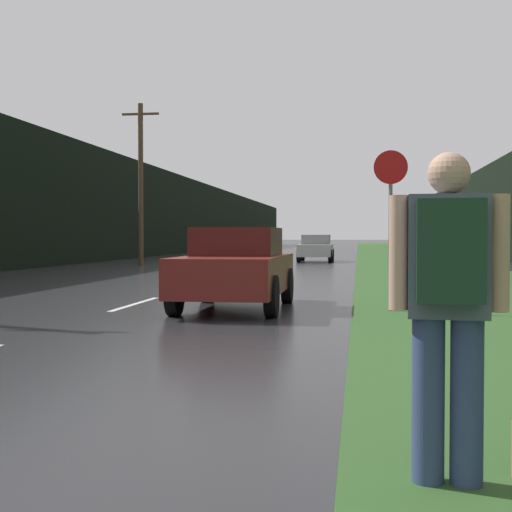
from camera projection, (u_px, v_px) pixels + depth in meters
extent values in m
cube|color=#2D5123|center=(411.00, 261.00, 39.75)|extent=(6.00, 240.00, 0.02)
cube|color=silver|center=(135.00, 304.00, 14.45)|extent=(0.12, 3.00, 0.01)
cube|color=silver|center=(208.00, 282.00, 21.38)|extent=(0.12, 3.00, 0.01)
cube|color=black|center=(154.00, 213.00, 52.09)|extent=(2.00, 140.00, 6.21)
cube|color=black|center=(490.00, 214.00, 48.70)|extent=(2.00, 140.00, 5.83)
cylinder|color=#4C3823|center=(141.00, 185.00, 33.91)|extent=(0.24, 0.24, 7.70)
cube|color=#4C3823|center=(140.00, 114.00, 33.82)|extent=(1.80, 0.10, 0.10)
cylinder|color=slate|center=(390.00, 248.00, 12.92)|extent=(0.07, 0.07, 2.32)
cylinder|color=#B71414|center=(391.00, 167.00, 12.88)|extent=(0.61, 0.02, 0.61)
cylinder|color=navy|center=(428.00, 401.00, 3.91)|extent=(0.18, 0.18, 0.93)
cylinder|color=navy|center=(467.00, 403.00, 3.87)|extent=(0.18, 0.18, 0.93)
cube|color=#4C5666|center=(448.00, 256.00, 3.87)|extent=(0.44, 0.27, 0.67)
sphere|color=tan|center=(449.00, 173.00, 3.86)|extent=(0.23, 0.23, 0.23)
cylinder|color=tan|center=(399.00, 253.00, 3.92)|extent=(0.10, 0.10, 0.63)
cylinder|color=tan|center=(500.00, 253.00, 3.81)|extent=(0.10, 0.10, 0.63)
cube|color=#193823|center=(451.00, 251.00, 3.66)|extent=(0.35, 0.20, 0.54)
cube|color=maroon|center=(236.00, 274.00, 13.49)|extent=(1.78, 4.30, 0.69)
cube|color=#40120F|center=(238.00, 241.00, 13.68)|extent=(1.51, 1.93, 0.53)
cylinder|color=black|center=(272.00, 296.00, 12.06)|extent=(0.20, 0.72, 0.72)
cylinder|color=black|center=(174.00, 295.00, 12.30)|extent=(0.20, 0.72, 0.72)
cylinder|color=black|center=(287.00, 286.00, 14.69)|extent=(0.20, 0.72, 0.72)
cylinder|color=black|center=(207.00, 285.00, 14.93)|extent=(0.20, 0.72, 0.72)
cube|color=#BCBCBC|center=(316.00, 250.00, 38.77)|extent=(1.74, 4.40, 0.64)
cube|color=slate|center=(316.00, 240.00, 38.97)|extent=(1.48, 1.98, 0.52)
cylinder|color=black|center=(330.00, 256.00, 37.31)|extent=(0.20, 0.68, 0.68)
cylinder|color=black|center=(299.00, 256.00, 37.55)|extent=(0.20, 0.68, 0.68)
cylinder|color=black|center=(332.00, 255.00, 40.01)|extent=(0.20, 0.68, 0.68)
cylinder|color=black|center=(303.00, 255.00, 40.24)|extent=(0.20, 0.68, 0.68)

